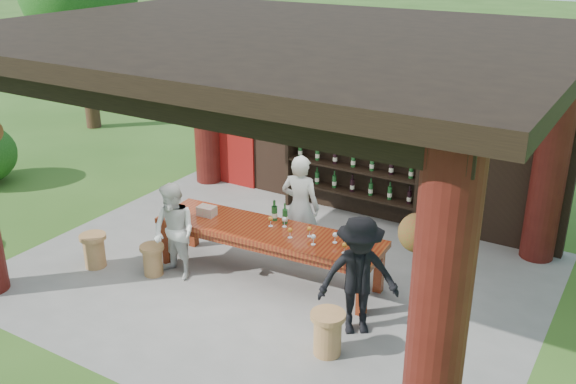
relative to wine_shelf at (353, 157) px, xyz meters
The scene contains 14 objects.
ground 2.68m from the wine_shelf, 91.26° to the right, with size 90.00×90.00×0.00m, color #2D5119.
pavilion 2.27m from the wine_shelf, 91.89° to the right, with size 7.50×6.00×3.60m.
wine_shelf is the anchor object (origin of this frame).
tasting_table 2.58m from the wine_shelf, 91.74° to the right, with size 3.38×1.09×0.75m.
stool_near_left 3.79m from the wine_shelf, 114.68° to the right, with size 0.35×0.35×0.46m.
stool_near_right 4.09m from the wine_shelf, 68.07° to the right, with size 0.42×0.42×0.55m.
stool_far_left 4.45m from the wine_shelf, 124.06° to the right, with size 0.39×0.39×0.51m.
host 1.79m from the wine_shelf, 90.25° to the right, with size 0.60×0.39×1.63m, color beige.
guest_woman 3.47m from the wine_shelf, 110.79° to the right, with size 0.68×0.53×1.41m, color silver.
guest_man 3.52m from the wine_shelf, 62.97° to the right, with size 1.00×0.57×1.54m, color black.
table_bottles 2.25m from the wine_shelf, 92.72° to the right, with size 0.27×0.10×0.31m.
table_glasses 2.58m from the wine_shelf, 76.95° to the right, with size 1.33×0.35×0.15m.
napkin_basket 2.85m from the wine_shelf, 113.16° to the right, with size 0.26×0.18×0.14m, color #BF6672.
shrubs 2.38m from the wine_shelf, 43.57° to the right, with size 15.32×8.14×1.36m.
Camera 1 is at (4.43, -6.91, 4.61)m, focal length 40.00 mm.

